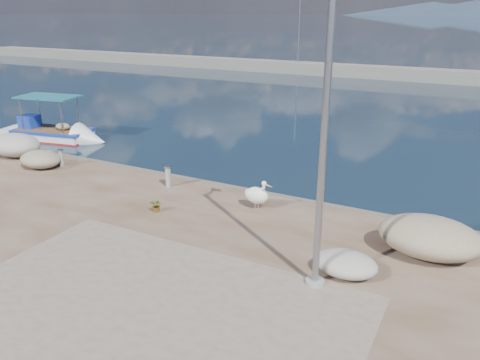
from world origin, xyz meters
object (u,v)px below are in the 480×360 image
boat_left (52,135)px  pelican (257,195)px  lamp_post (324,148)px  bollard_near (168,175)px

boat_left → pelican: boat_left is taller
lamp_post → bollard_near: lamp_post is taller
boat_left → lamp_post: (17.36, -7.64, 3.59)m
pelican → bollard_near: bearing=-173.1°
boat_left → lamp_post: lamp_post is taller
boat_left → lamp_post: 19.30m
lamp_post → boat_left: bearing=156.2°
pelican → bollard_near: size_ratio=1.32×
boat_left → pelican: bearing=-27.7°
pelican → boat_left: bearing=174.5°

